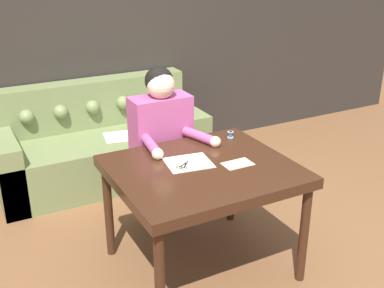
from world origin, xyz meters
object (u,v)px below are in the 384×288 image
Objects in this scene: scissors at (185,164)px; couch at (100,146)px; dining_table at (203,177)px; thread_spool at (230,135)px; person at (162,148)px.

couch is at bearing 93.05° from scissors.
thread_spool is (0.42, 0.34, 0.10)m from dining_table.
couch is 42.24× the size of thread_spool.
person is 0.53m from thread_spool.
person is (0.00, 0.64, -0.03)m from dining_table.
couch is 8.71× the size of scissors.
thread_spool is at bearing -35.20° from person.
scissors is at bearing -99.34° from person.
dining_table is 0.14m from scissors.
scissors is at bearing -152.35° from thread_spool.
dining_table is at bearing -39.41° from scissors.
person is at bearing -80.24° from couch.
couch is 1.49× the size of person.
dining_table is 5.20× the size of scissors.
couch reaches higher than scissors.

